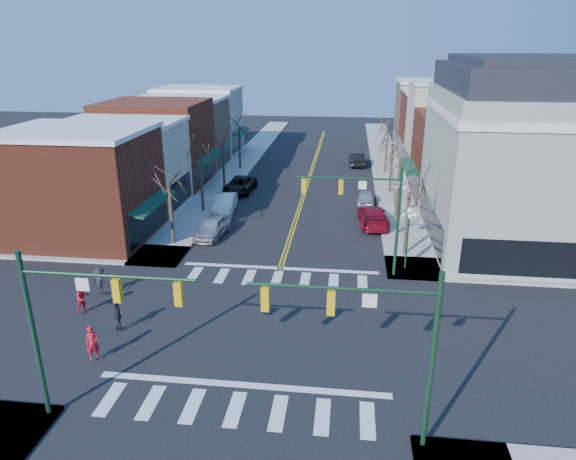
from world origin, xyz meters
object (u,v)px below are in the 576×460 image
(car_right_far, at_px, (357,159))
(car_right_mid, at_px, (366,197))
(pedestrian_red_a, at_px, (93,343))
(pedestrian_red_b, at_px, (83,298))
(pedestrian_dark_a, at_px, (118,315))
(lamppost_midblock, at_px, (400,199))
(car_left_far, at_px, (240,185))
(car_left_near, at_px, (212,227))
(lamppost_corner, at_px, (408,228))
(car_right_near, at_px, (373,216))
(car_left_mid, at_px, (225,204))
(pedestrian_dark_b, at_px, (100,281))
(victorian_corner, at_px, (524,155))

(car_right_far, bearing_deg, car_right_mid, 88.89)
(car_right_mid, bearing_deg, pedestrian_red_a, 65.96)
(pedestrian_red_b, bearing_deg, pedestrian_dark_a, -85.69)
(lamppost_midblock, distance_m, car_left_far, 18.05)
(car_left_near, xyz_separation_m, pedestrian_red_a, (-1.33, -16.71, 0.22))
(car_left_far, bearing_deg, lamppost_corner, -45.47)
(car_right_near, distance_m, pedestrian_red_a, 24.85)
(car_left_far, bearing_deg, car_left_near, -84.34)
(car_left_near, xyz_separation_m, pedestrian_dark_a, (-1.33, -14.01, 0.15))
(pedestrian_red_b, bearing_deg, lamppost_midblock, -17.41)
(car_left_near, height_order, pedestrian_dark_a, pedestrian_dark_a)
(car_left_mid, distance_m, pedestrian_dark_a, 19.91)
(pedestrian_dark_b, bearing_deg, pedestrian_red_a, 125.14)
(lamppost_midblock, height_order, pedestrian_red_b, lamppost_midblock)
(lamppost_corner, bearing_deg, pedestrian_dark_b, -162.26)
(victorian_corner, height_order, pedestrian_red_b, victorian_corner)
(victorian_corner, xyz_separation_m, car_right_mid, (-10.54, 8.30, -5.98))
(car_right_far, height_order, pedestrian_red_a, pedestrian_red_a)
(car_right_far, height_order, pedestrian_dark_b, pedestrian_dark_b)
(car_left_near, bearing_deg, car_right_mid, 46.06)
(lamppost_corner, relative_size, pedestrian_dark_b, 2.64)
(car_right_near, distance_m, car_right_far, 21.44)
(car_right_mid, distance_m, pedestrian_red_b, 27.35)
(victorian_corner, relative_size, car_right_far, 2.97)
(car_right_near, bearing_deg, pedestrian_dark_a, 48.49)
(car_left_far, height_order, pedestrian_red_a, pedestrian_red_a)
(car_left_far, xyz_separation_m, car_right_mid, (12.36, -2.58, -0.06))
(lamppost_midblock, relative_size, pedestrian_dark_b, 2.64)
(lamppost_midblock, height_order, pedestrian_red_a, lamppost_midblock)
(victorian_corner, relative_size, pedestrian_dark_b, 8.70)
(pedestrian_dark_b, bearing_deg, lamppost_corner, -150.18)
(victorian_corner, bearing_deg, pedestrian_dark_a, -146.99)
(victorian_corner, height_order, lamppost_midblock, victorian_corner)
(lamppost_corner, distance_m, pedestrian_red_b, 19.94)
(lamppost_corner, bearing_deg, victorian_corner, 35.86)
(car_left_near, xyz_separation_m, pedestrian_dark_b, (-4.03, -10.37, 0.20))
(lamppost_midblock, xyz_separation_m, car_left_near, (-14.17, -1.95, -2.19))
(victorian_corner, relative_size, pedestrian_red_b, 8.73)
(car_left_far, bearing_deg, victorian_corner, -21.75)
(car_left_near, xyz_separation_m, car_left_mid, (-0.43, 5.88, 0.01))
(lamppost_midblock, height_order, car_left_near, lamppost_midblock)
(lamppost_corner, height_order, pedestrian_red_a, lamppost_corner)
(car_right_near, xyz_separation_m, pedestrian_dark_b, (-16.40, -14.40, 0.17))
(lamppost_corner, bearing_deg, car_left_near, 162.21)
(lamppost_midblock, distance_m, car_left_near, 14.47)
(car_left_far, xyz_separation_m, pedestrian_dark_b, (-3.60, -22.70, 0.23))
(car_right_far, xyz_separation_m, pedestrian_red_b, (-15.20, -37.89, 0.18))
(victorian_corner, bearing_deg, car_left_near, -176.30)
(car_left_far, xyz_separation_m, pedestrian_red_a, (-0.90, -29.04, 0.25))
(lamppost_midblock, bearing_deg, car_right_near, 131.00)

